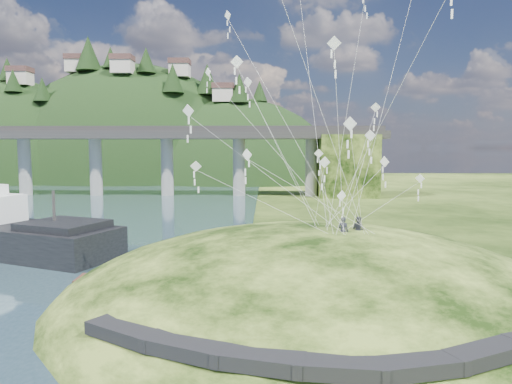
{
  "coord_description": "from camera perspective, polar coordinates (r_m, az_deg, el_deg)",
  "views": [
    {
      "loc": [
        4.72,
        -27.7,
        10.25
      ],
      "look_at": [
        4.0,
        6.0,
        7.0
      ],
      "focal_mm": 32.0,
      "sensor_mm": 36.0,
      "label": 1
    }
  ],
  "objects": [
    {
      "name": "far_ridge",
      "position": [
        158.45,
        -16.54,
        -1.13
      ],
      "size": [
        153.0,
        70.0,
        94.5
      ],
      "color": "black",
      "rests_on": "ground"
    },
    {
      "name": "kite_flyers",
      "position": [
        30.29,
        12.04,
        -3.01
      ],
      "size": [
        2.06,
        1.74,
        1.89
      ],
      "color": "#23242E",
      "rests_on": "ground"
    },
    {
      "name": "footpath",
      "position": [
        19.92,
        9.54,
        -18.78
      ],
      "size": [
        22.29,
        5.84,
        0.83
      ],
      "color": "black",
      "rests_on": "ground"
    },
    {
      "name": "kite_swarm",
      "position": [
        32.48,
        7.3,
        13.22
      ],
      "size": [
        17.95,
        14.19,
        21.17
      ],
      "color": "white",
      "rests_on": "ground"
    },
    {
      "name": "ground",
      "position": [
        29.91,
        -8.2,
        -14.59
      ],
      "size": [
        320.0,
        320.0,
        0.0
      ],
      "primitive_type": "plane",
      "color": "black",
      "rests_on": "ground"
    },
    {
      "name": "grass_hill",
      "position": [
        32.11,
        7.29,
        -16.0
      ],
      "size": [
        36.0,
        32.0,
        13.0
      ],
      "color": "black",
      "rests_on": "ground"
    },
    {
      "name": "wooden_dock",
      "position": [
        35.48,
        -10.19,
        -10.61
      ],
      "size": [
        14.5,
        3.03,
        1.03
      ],
      "color": "#3E2219",
      "rests_on": "ground"
    },
    {
      "name": "work_barge",
      "position": [
        51.62,
        -29.29,
        -4.22
      ],
      "size": [
        25.34,
        15.3,
        8.61
      ],
      "color": "black",
      "rests_on": "ground"
    },
    {
      "name": "bridge",
      "position": [
        102.62,
        -16.53,
        4.98
      ],
      "size": [
        160.0,
        11.0,
        15.0
      ],
      "color": "#2D2B2B",
      "rests_on": "ground"
    }
  ]
}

